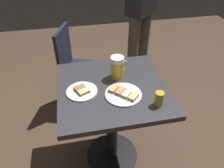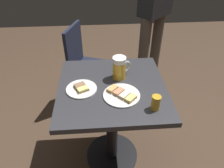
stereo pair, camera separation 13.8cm
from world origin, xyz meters
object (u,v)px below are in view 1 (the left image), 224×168
object	(u,v)px
beer_glass_small	(159,99)
plate_near	(123,94)
beer_mug	(118,67)
patron_standing	(142,4)
cafe_chair	(76,65)
plate_far	(82,91)

from	to	relation	value
beer_glass_small	plate_near	bearing A→B (deg)	-35.12
beer_mug	patron_standing	bearing A→B (deg)	-117.65
plate_near	beer_mug	xyz separation A→B (m)	(-0.01, -0.20, 0.07)
beer_glass_small	patron_standing	distance (m)	1.17
plate_near	cafe_chair	distance (m)	0.92
plate_near	beer_glass_small	xyz separation A→B (m)	(-0.18, 0.13, 0.04)
plate_near	beer_mug	size ratio (longest dim) A/B	1.46
beer_mug	patron_standing	distance (m)	0.92
plate_near	plate_far	size ratio (longest dim) A/B	1.16
plate_near	cafe_chair	world-z (taller)	cafe_chair
plate_far	beer_mug	world-z (taller)	beer_mug
beer_glass_small	cafe_chair	world-z (taller)	cafe_chair
plate_far	beer_mug	xyz separation A→B (m)	(-0.26, -0.12, 0.07)
plate_far	cafe_chair	world-z (taller)	cafe_chair
cafe_chair	plate_far	bearing A→B (deg)	20.71
plate_far	beer_glass_small	xyz separation A→B (m)	(-0.43, 0.21, 0.04)
beer_glass_small	plate_far	bearing A→B (deg)	-25.66
plate_far	patron_standing	distance (m)	1.16
beer_glass_small	cafe_chair	distance (m)	1.11
plate_far	beer_glass_small	distance (m)	0.48
plate_near	beer_glass_small	world-z (taller)	beer_glass_small
plate_near	plate_far	xyz separation A→B (m)	(0.25, -0.08, -0.00)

